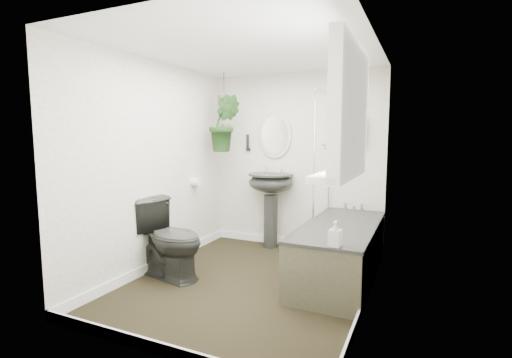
% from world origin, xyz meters
% --- Properties ---
extents(floor, '(2.30, 2.80, 0.02)m').
position_xyz_m(floor, '(0.00, 0.00, -0.01)').
color(floor, black).
rests_on(floor, ground).
extents(ceiling, '(2.30, 2.80, 0.02)m').
position_xyz_m(ceiling, '(0.00, 0.00, 2.31)').
color(ceiling, white).
rests_on(ceiling, ground).
extents(wall_back, '(2.30, 0.02, 2.30)m').
position_xyz_m(wall_back, '(0.00, 1.41, 1.15)').
color(wall_back, white).
rests_on(wall_back, ground).
extents(wall_front, '(2.30, 0.02, 2.30)m').
position_xyz_m(wall_front, '(0.00, -1.41, 1.15)').
color(wall_front, white).
rests_on(wall_front, ground).
extents(wall_left, '(0.02, 2.80, 2.30)m').
position_xyz_m(wall_left, '(-1.16, 0.00, 1.15)').
color(wall_left, white).
rests_on(wall_left, ground).
extents(wall_right, '(0.02, 2.80, 2.30)m').
position_xyz_m(wall_right, '(1.16, 0.00, 1.15)').
color(wall_right, white).
rests_on(wall_right, ground).
extents(skirting, '(2.30, 2.80, 0.10)m').
position_xyz_m(skirting, '(0.00, 0.00, 0.05)').
color(skirting, white).
rests_on(skirting, floor).
extents(bathtub, '(0.72, 1.72, 0.58)m').
position_xyz_m(bathtub, '(0.80, 0.50, 0.29)').
color(bathtub, black).
rests_on(bathtub, floor).
extents(bath_screen, '(0.04, 0.72, 1.40)m').
position_xyz_m(bath_screen, '(0.47, 0.99, 1.28)').
color(bath_screen, silver).
rests_on(bath_screen, bathtub).
extents(shower_box, '(0.20, 0.10, 0.35)m').
position_xyz_m(shower_box, '(0.80, 1.34, 1.55)').
color(shower_box, white).
rests_on(shower_box, wall_back).
extents(oval_mirror, '(0.46, 0.03, 0.62)m').
position_xyz_m(oval_mirror, '(-0.28, 1.37, 1.50)').
color(oval_mirror, beige).
rests_on(oval_mirror, wall_back).
extents(wall_sconce, '(0.04, 0.04, 0.22)m').
position_xyz_m(wall_sconce, '(-0.68, 1.36, 1.40)').
color(wall_sconce, black).
rests_on(wall_sconce, wall_back).
extents(toilet_roll_holder, '(0.11, 0.11, 0.11)m').
position_xyz_m(toilet_roll_holder, '(-1.10, 0.70, 0.90)').
color(toilet_roll_holder, white).
rests_on(toilet_roll_holder, wall_left).
extents(window_recess, '(0.08, 1.00, 0.90)m').
position_xyz_m(window_recess, '(1.09, -0.70, 1.65)').
color(window_recess, white).
rests_on(window_recess, wall_right).
extents(window_sill, '(0.18, 1.00, 0.04)m').
position_xyz_m(window_sill, '(1.02, -0.70, 1.23)').
color(window_sill, white).
rests_on(window_sill, wall_right).
extents(window_blinds, '(0.01, 0.86, 0.76)m').
position_xyz_m(window_blinds, '(1.04, -0.70, 1.65)').
color(window_blinds, white).
rests_on(window_blinds, wall_right).
extents(toilet, '(0.89, 0.62, 0.83)m').
position_xyz_m(toilet, '(-0.85, -0.19, 0.42)').
color(toilet, black).
rests_on(toilet, floor).
extents(pedestal_sink, '(0.67, 0.60, 1.00)m').
position_xyz_m(pedestal_sink, '(-0.28, 1.23, 0.50)').
color(pedestal_sink, black).
rests_on(pedestal_sink, floor).
extents(sill_plant, '(0.22, 0.19, 0.24)m').
position_xyz_m(sill_plant, '(1.03, -0.78, 1.37)').
color(sill_plant, black).
rests_on(sill_plant, window_sill).
extents(hanging_plant, '(0.49, 0.45, 0.72)m').
position_xyz_m(hanging_plant, '(-0.81, 0.95, 1.65)').
color(hanging_plant, black).
rests_on(hanging_plant, ceiling).
extents(soap_bottle, '(0.11, 0.11, 0.21)m').
position_xyz_m(soap_bottle, '(0.92, -0.29, 0.69)').
color(soap_bottle, '#332A2B').
rests_on(soap_bottle, bathtub).
extents(hanging_pot, '(0.16, 0.16, 0.12)m').
position_xyz_m(hanging_pot, '(-0.81, 0.95, 1.95)').
color(hanging_pot, brown).
rests_on(hanging_pot, ceiling).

